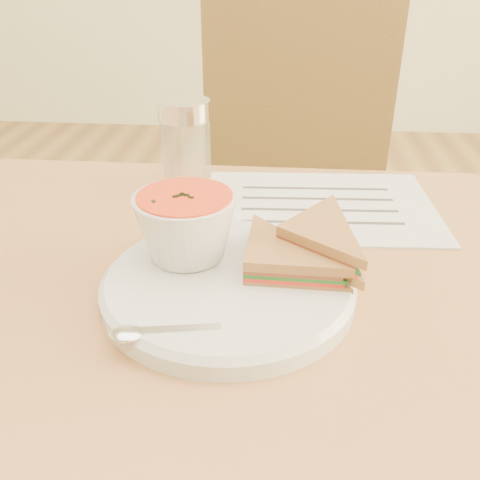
# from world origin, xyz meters

# --- Properties ---
(chair_far) EXTENTS (0.51, 0.51, 0.97)m
(chair_far) POSITION_xyz_m (0.05, 0.59, 0.49)
(chair_far) COLOR brown
(chair_far) RESTS_ON floor
(plate) EXTENTS (0.32, 0.32, 0.02)m
(plate) POSITION_xyz_m (0.02, 0.00, 0.76)
(plate) COLOR silver
(plate) RESTS_ON dining_table
(soup_bowl) EXTENTS (0.13, 0.13, 0.07)m
(soup_bowl) POSITION_xyz_m (-0.03, 0.04, 0.80)
(soup_bowl) COLOR silver
(soup_bowl) RESTS_ON plate
(sandwich_half_a) EXTENTS (0.11, 0.11, 0.03)m
(sandwich_half_a) POSITION_xyz_m (0.03, -0.02, 0.78)
(sandwich_half_a) COLOR olive
(sandwich_half_a) RESTS_ON plate
(sandwich_half_b) EXTENTS (0.14, 0.14, 0.03)m
(sandwich_half_b) POSITION_xyz_m (0.06, 0.04, 0.79)
(sandwich_half_b) COLOR olive
(sandwich_half_b) RESTS_ON plate
(spoon) EXTENTS (0.16, 0.06, 0.01)m
(spoon) POSITION_xyz_m (-0.01, -0.08, 0.77)
(spoon) COLOR silver
(spoon) RESTS_ON plate
(paper_menu) EXTENTS (0.31, 0.24, 0.00)m
(paper_menu) POSITION_xyz_m (0.11, 0.21, 0.75)
(paper_menu) COLOR silver
(paper_menu) RESTS_ON dining_table
(condiment_shaker) EXTENTS (0.09, 0.09, 0.13)m
(condiment_shaker) POSITION_xyz_m (-0.07, 0.26, 0.81)
(condiment_shaker) COLOR silver
(condiment_shaker) RESTS_ON dining_table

